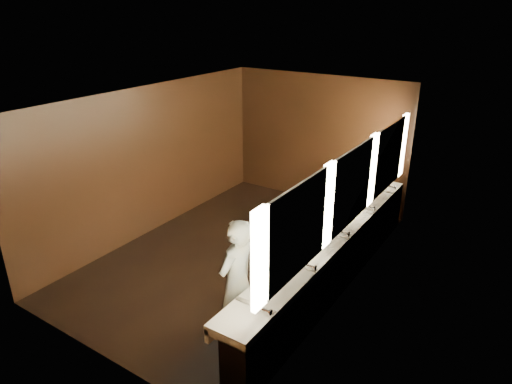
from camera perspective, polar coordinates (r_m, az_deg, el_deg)
floor at (r=8.19m, az=-2.10°, el=-7.86°), size 6.00×6.00×0.00m
ceiling at (r=7.20m, az=-2.42°, el=11.75°), size 4.00×6.00×0.02m
wall_back at (r=10.05m, az=7.77°, el=6.48°), size 4.00×0.02×2.80m
wall_front at (r=5.66m, az=-20.29°, el=-8.01°), size 4.00×0.02×2.80m
wall_left at (r=8.83m, az=-12.91°, el=3.85°), size 0.02×6.00×2.80m
wall_right at (r=6.71m, az=11.82°, el=-2.13°), size 0.02×6.00×2.80m
sink_counter at (r=7.19m, az=9.72°, el=-8.32°), size 0.55×5.40×1.01m
mirror_band at (r=6.58m, az=11.91°, el=0.68°), size 0.06×5.03×1.15m
person at (r=5.93m, az=-2.43°, el=-11.11°), size 0.44×0.64×1.73m
trash_bin at (r=7.02m, az=6.43°, el=-10.85°), size 0.50×0.50×0.59m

